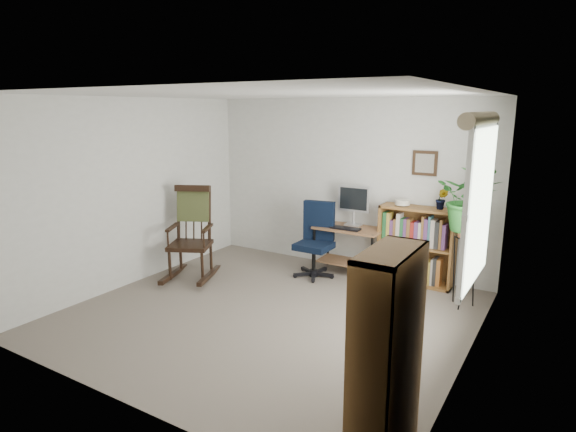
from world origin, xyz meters
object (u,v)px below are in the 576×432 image
Objects in this scene: low_bookshelf at (416,246)px; tall_bookshelf at (386,363)px; office_chair at (314,240)px; desk at (348,251)px; rocking_chair at (189,233)px.

low_bookshelf is 3.52m from tall_bookshelf.
desk is at bearing 36.00° from office_chair.
office_chair is at bearing -159.28° from low_bookshelf.
desk is 0.90× the size of low_bookshelf.
office_chair is 0.82× the size of rocking_chair.
rocking_chair is 3.00m from low_bookshelf.
office_chair is 3.61m from tall_bookshelf.
office_chair is 0.71× the size of tall_bookshelf.
rocking_chair is at bearing -144.12° from desk.
rocking_chair reaches higher than office_chair.
low_bookshelf is at bearing 11.56° from office_chair.
rocking_chair is at bearing -156.06° from office_chair.
tall_bookshelf reaches higher than low_bookshelf.
office_chair reaches higher than desk.
rocking_chair reaches higher than desk.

